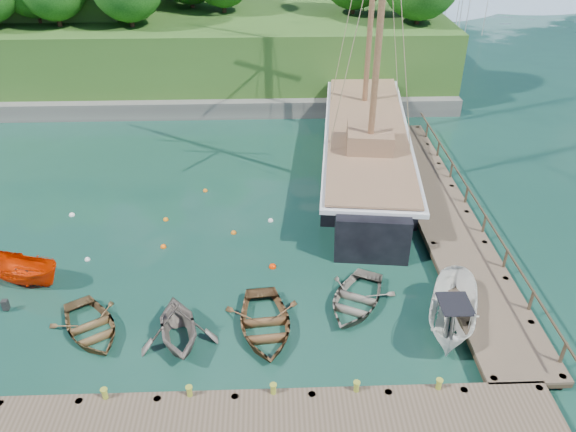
% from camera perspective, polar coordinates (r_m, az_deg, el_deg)
% --- Properties ---
extents(ground, '(160.00, 160.00, 0.00)m').
position_cam_1_polar(ground, '(25.30, -6.23, -9.61)').
color(ground, '#113429').
rests_on(ground, ground).
extents(dock_near, '(20.00, 3.20, 1.10)m').
position_cam_1_polar(dock_near, '(20.47, -1.43, -20.82)').
color(dock_near, '#4D3E2E').
rests_on(dock_near, ground).
extents(dock_east, '(3.20, 24.00, 1.10)m').
position_cam_1_polar(dock_east, '(32.00, 15.47, 0.15)').
color(dock_east, '#4D3E2E').
rests_on(dock_east, ground).
extents(bollard_0, '(0.26, 0.26, 0.45)m').
position_cam_1_polar(bollard_0, '(22.50, -17.76, -18.16)').
color(bollard_0, olive).
rests_on(bollard_0, ground).
extents(bollard_1, '(0.26, 0.26, 0.45)m').
position_cam_1_polar(bollard_1, '(21.89, -9.78, -18.53)').
color(bollard_1, olive).
rests_on(bollard_1, ground).
extents(bollard_2, '(0.26, 0.26, 0.45)m').
position_cam_1_polar(bollard_2, '(21.68, -1.47, -18.55)').
color(bollard_2, olive).
rests_on(bollard_2, ground).
extents(bollard_3, '(0.26, 0.26, 0.45)m').
position_cam_1_polar(bollard_3, '(21.88, 6.83, -18.22)').
color(bollard_3, olive).
rests_on(bollard_3, ground).
extents(bollard_4, '(0.26, 0.26, 0.45)m').
position_cam_1_polar(bollard_4, '(22.48, 14.78, -17.56)').
color(bollard_4, olive).
rests_on(bollard_4, ground).
extents(rowboat_0, '(4.55, 4.90, 0.83)m').
position_cam_1_polar(rowboat_0, '(25.57, -19.30, -11.11)').
color(rowboat_0, brown).
rests_on(rowboat_0, ground).
extents(rowboat_1, '(4.02, 4.39, 1.96)m').
position_cam_1_polar(rowboat_1, '(24.24, -10.95, -12.39)').
color(rowboat_1, '#6D635B').
rests_on(rowboat_1, ground).
extents(rowboat_2, '(3.67, 4.83, 0.94)m').
position_cam_1_polar(rowboat_2, '(24.30, -2.38, -11.53)').
color(rowboat_2, brown).
rests_on(rowboat_2, ground).
extents(rowboat_3, '(4.57, 5.11, 0.87)m').
position_cam_1_polar(rowboat_3, '(25.66, 6.81, -8.94)').
color(rowboat_3, '#696458').
rests_on(rowboat_3, ground).
extents(motorboat_orange, '(4.30, 2.78, 1.55)m').
position_cam_1_polar(motorboat_orange, '(29.45, -25.06, -6.12)').
color(motorboat_orange, red).
rests_on(motorboat_orange, ground).
extents(cabin_boat_white, '(3.63, 5.49, 1.99)m').
position_cam_1_polar(cabin_boat_white, '(25.28, 16.13, -11.00)').
color(cabin_boat_white, white).
rests_on(cabin_boat_white, ground).
extents(schooner, '(7.72, 28.68, 21.24)m').
position_cam_1_polar(schooner, '(37.15, 7.82, 7.01)').
color(schooner, black).
rests_on(schooner, ground).
extents(mooring_buoy_0, '(0.28, 0.28, 0.28)m').
position_cam_1_polar(mooring_buoy_0, '(29.84, -19.69, -4.23)').
color(mooring_buoy_0, silver).
rests_on(mooring_buoy_0, ground).
extents(mooring_buoy_1, '(0.31, 0.31, 0.31)m').
position_cam_1_polar(mooring_buoy_1, '(29.70, -12.54, -3.12)').
color(mooring_buoy_1, '#F65F0B').
rests_on(mooring_buoy_1, ground).
extents(mooring_buoy_2, '(0.30, 0.30, 0.30)m').
position_cam_1_polar(mooring_buoy_2, '(30.20, -5.54, -1.76)').
color(mooring_buoy_2, orange).
rests_on(mooring_buoy_2, ground).
extents(mooring_buoy_3, '(0.29, 0.29, 0.29)m').
position_cam_1_polar(mooring_buoy_3, '(31.09, -1.78, -0.51)').
color(mooring_buoy_3, silver).
rests_on(mooring_buoy_3, ground).
extents(mooring_buoy_4, '(0.30, 0.30, 0.30)m').
position_cam_1_polar(mooring_buoy_4, '(31.89, -12.31, -0.41)').
color(mooring_buoy_4, orange).
rests_on(mooring_buoy_4, ground).
extents(mooring_buoy_5, '(0.28, 0.28, 0.28)m').
position_cam_1_polar(mooring_buoy_5, '(34.32, -8.40, 2.51)').
color(mooring_buoy_5, orange).
rests_on(mooring_buoy_5, ground).
extents(mooring_buoy_6, '(0.32, 0.32, 0.32)m').
position_cam_1_polar(mooring_buoy_6, '(33.83, -21.09, 0.05)').
color(mooring_buoy_6, white).
rests_on(mooring_buoy_6, ground).
extents(mooring_buoy_7, '(0.36, 0.36, 0.36)m').
position_cam_1_polar(mooring_buoy_7, '(27.64, -1.58, -5.22)').
color(mooring_buoy_7, '#F73000').
rests_on(mooring_buoy_7, ground).
extents(headland, '(51.00, 19.31, 12.90)m').
position_cam_1_polar(headland, '(53.56, -19.18, 18.39)').
color(headland, '#474744').
rests_on(headland, ground).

